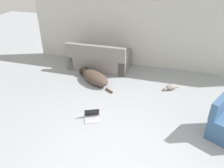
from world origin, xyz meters
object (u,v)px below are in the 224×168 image
couch (99,60)px  dog (94,77)px  laptop_open (92,116)px  cat (171,87)px

couch → dog: 0.91m
dog → laptop_open: size_ratio=3.07×
dog → laptop_open: (0.53, -1.54, -0.08)m
laptop_open → dog: bearing=84.0°
cat → laptop_open: size_ratio=0.97×
couch → dog: bearing=99.4°
couch → laptop_open: bearing=105.5°
dog → cat: size_ratio=3.16×
dog → cat: (2.09, 0.18, -0.08)m
dog → cat: dog is taller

